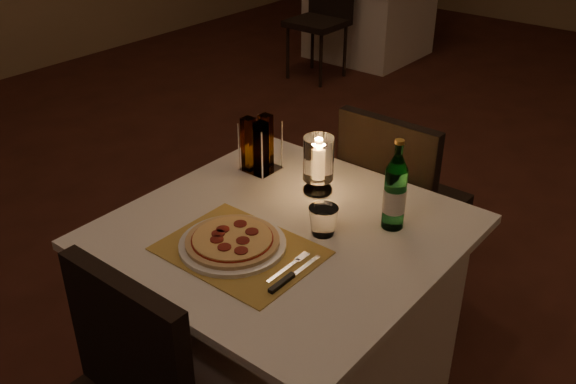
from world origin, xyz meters
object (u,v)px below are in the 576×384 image
Objects in this scene: chair_far at (396,193)px; neighbor_table_left at (370,14)px; main_table at (284,318)px; tumbler at (323,221)px; plate at (233,245)px; hurricane_candle at (318,160)px; water_bottle at (395,193)px; pizza at (232,240)px.

neighbor_table_left is at bearing 124.07° from chair_far.
chair_far is 3.61m from neighbor_table_left.
neighbor_table_left is at bearing 118.62° from main_table.
tumbler is at bearing 24.16° from main_table.
plate is at bearing -105.52° from main_table.
main_table is 0.55m from hurricane_candle.
neighbor_table_left is (-2.02, 2.98, -0.18)m from chair_far.
chair_far reaches higher than main_table.
main_table is at bearing -90.00° from chair_far.
water_bottle is 0.30× the size of neighbor_table_left.
chair_far reaches higher than pizza.
tumbler reaches higher than main_table.
chair_far is 4.47× the size of hurricane_candle.
pizza is (-0.05, -0.18, 0.39)m from main_table.
tumbler is at bearing -80.31° from chair_far.
plate is 0.02m from pizza.
chair_far reaches higher than plate.
hurricane_candle is at bearing 130.08° from tumbler.
hurricane_candle is (-0.06, -0.46, 0.31)m from chair_far.
tumbler is 0.23m from water_bottle.
neighbor_table_left is (-1.96, 3.44, -0.48)m from hurricane_candle.
tumbler is at bearing 54.73° from plate.
plate is at bearing -125.27° from tumbler.
plate is 1.59× the size of hurricane_candle.
plate is at bearing -93.20° from chair_far.
pizza is at bearing -93.20° from chair_far.
pizza is 0.28m from tumbler.
chair_far is 0.71m from tumbler.
chair_far is at bearing 82.81° from hurricane_candle.
plate reaches higher than main_table.
water_bottle is at bearing 52.53° from pizza.
neighbor_table_left is (-2.02, 3.70, 0.00)m from main_table.
tumbler is at bearing -49.92° from hurricane_candle.
tumbler is at bearing 54.73° from pizza.
main_table is 10.91× the size of tumbler.
pizza reaches higher than main_table.
plate reaches higher than neighbor_table_left.
hurricane_candle reaches higher than tumbler.
plate is 0.28m from tumbler.
plate is at bearing 164.82° from pizza.
plate is at bearing -127.48° from water_bottle.
hurricane_candle reaches higher than plate.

